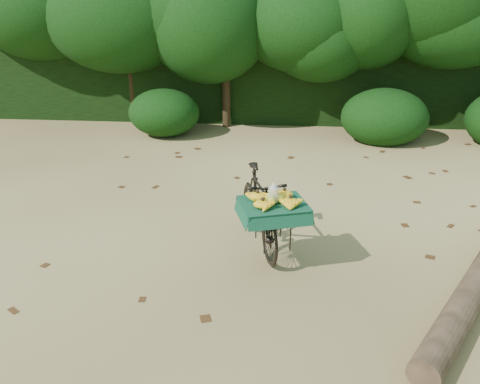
{
  "coord_description": "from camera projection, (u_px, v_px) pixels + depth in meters",
  "views": [
    {
      "loc": [
        -0.48,
        -5.91,
        2.94
      ],
      "look_at": [
        -0.94,
        -0.81,
        0.86
      ],
      "focal_mm": 38.0,
      "sensor_mm": 36.0,
      "label": 1
    }
  ],
  "objects": [
    {
      "name": "vendor_bicycle",
      "position": [
        260.0,
        208.0,
        6.02
      ],
      "size": [
        1.05,
        1.78,
        0.97
      ],
      "rotation": [
        0.0,
        0.0,
        0.31
      ],
      "color": "black",
      "rests_on": "ground"
    },
    {
      "name": "ground",
      "position": [
        319.0,
        233.0,
        6.52
      ],
      "size": [
        80.0,
        80.0,
        0.0
      ],
      "primitive_type": "plane",
      "color": "tan",
      "rests_on": "ground"
    },
    {
      "name": "tree_row",
      "position": [
        280.0,
        33.0,
        10.9
      ],
      "size": [
        14.5,
        2.0,
        4.0
      ],
      "primitive_type": null,
      "color": "black",
      "rests_on": "ground"
    },
    {
      "name": "bush_clumps",
      "position": [
        334.0,
        119.0,
        10.28
      ],
      "size": [
        8.8,
        1.7,
        0.9
      ],
      "primitive_type": null,
      "color": "black",
      "rests_on": "ground"
    },
    {
      "name": "leaf_litter",
      "position": [
        316.0,
        212.0,
        7.12
      ],
      "size": [
        7.0,
        7.3,
        0.01
      ],
      "primitive_type": null,
      "color": "#432712",
      "rests_on": "ground"
    },
    {
      "name": "hedge_backdrop",
      "position": [
        307.0,
        79.0,
        12.0
      ],
      "size": [
        26.0,
        1.8,
        1.8
      ],
      "primitive_type": "cube",
      "color": "black",
      "rests_on": "ground"
    }
  ]
}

